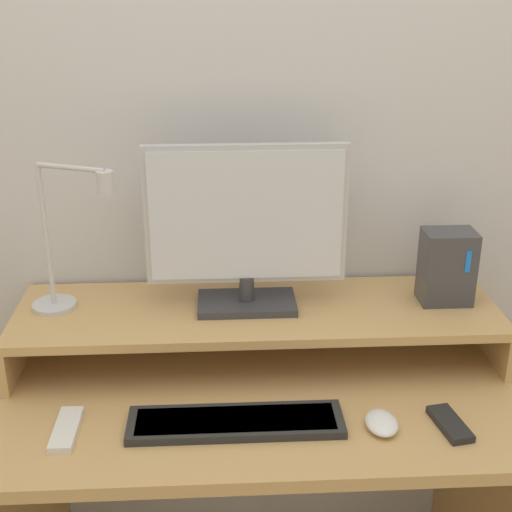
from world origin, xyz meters
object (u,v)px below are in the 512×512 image
(monitor, at_px, (246,226))
(desk_lamp, at_px, (67,252))
(mouse, at_px, (382,423))
(remote_secondary, at_px, (450,424))
(remote_control, at_px, (66,429))
(router_dock, at_px, (447,267))
(keyboard, at_px, (236,422))

(monitor, bearing_deg, desk_lamp, 179.93)
(mouse, height_order, remote_secondary, mouse)
(remote_control, bearing_deg, remote_secondary, -1.79)
(router_dock, bearing_deg, keyboard, -149.63)
(keyboard, xyz_separation_m, remote_secondary, (0.45, -0.03, -0.00))
(keyboard, distance_m, mouse, 0.30)
(monitor, xyz_separation_m, desk_lamp, (-0.42, 0.00, -0.05))
(remote_secondary, bearing_deg, keyboard, 176.34)
(remote_control, bearing_deg, router_dock, 19.53)
(desk_lamp, distance_m, mouse, 0.80)
(remote_control, bearing_deg, monitor, 38.35)
(remote_control, distance_m, remote_secondary, 0.80)
(router_dock, bearing_deg, remote_control, -160.47)
(monitor, height_order, router_dock, monitor)
(desk_lamp, bearing_deg, router_dock, 0.16)
(keyboard, xyz_separation_m, mouse, (0.30, -0.02, 0.00))
(monitor, relative_size, remote_control, 3.24)
(desk_lamp, height_order, remote_control, desk_lamp)
(router_dock, distance_m, mouse, 0.45)
(router_dock, distance_m, remote_secondary, 0.40)
(desk_lamp, relative_size, keyboard, 0.80)
(mouse, bearing_deg, remote_control, 178.15)
(desk_lamp, bearing_deg, keyboard, -38.56)
(monitor, relative_size, mouse, 4.97)
(router_dock, bearing_deg, remote_secondary, -102.56)
(monitor, bearing_deg, remote_control, -141.65)
(remote_control, relative_size, remote_secondary, 1.11)
(router_dock, relative_size, mouse, 1.93)
(mouse, height_order, remote_control, mouse)
(monitor, height_order, remote_control, monitor)
(mouse, bearing_deg, keyboard, 175.33)
(keyboard, height_order, remote_control, keyboard)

